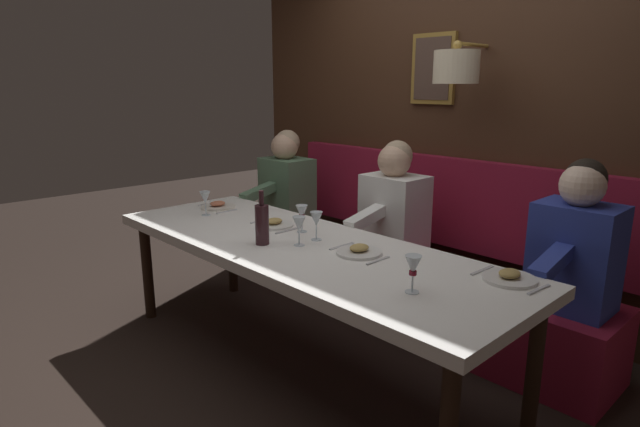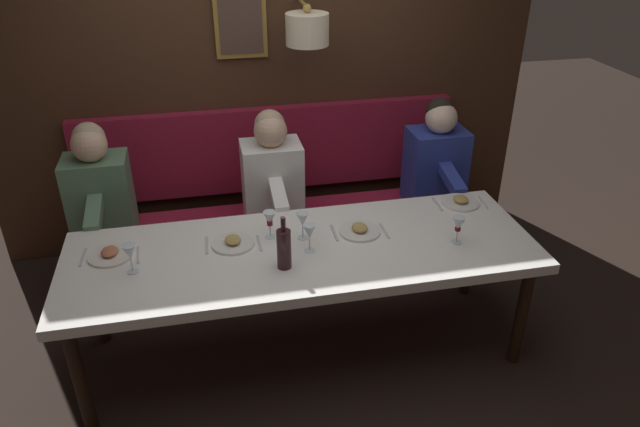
# 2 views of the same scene
# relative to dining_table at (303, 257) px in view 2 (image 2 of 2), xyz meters

# --- Properties ---
(ground_plane) EXTENTS (12.00, 12.00, 0.00)m
(ground_plane) POSITION_rel_dining_table_xyz_m (0.00, 0.00, -0.68)
(ground_plane) COLOR black
(dining_table) EXTENTS (0.90, 2.62, 0.74)m
(dining_table) POSITION_rel_dining_table_xyz_m (0.00, 0.00, 0.00)
(dining_table) COLOR white
(dining_table) RESTS_ON ground_plane
(banquette_bench) EXTENTS (0.52, 2.82, 0.45)m
(banquette_bench) POSITION_rel_dining_table_xyz_m (0.89, 0.00, -0.45)
(banquette_bench) COLOR maroon
(banquette_bench) RESTS_ON ground_plane
(back_wall_panel) EXTENTS (0.59, 4.02, 2.90)m
(back_wall_panel) POSITION_rel_dining_table_xyz_m (1.46, -0.00, 0.69)
(back_wall_panel) COLOR #422819
(back_wall_panel) RESTS_ON ground_plane
(diner_nearest) EXTENTS (0.60, 0.40, 0.79)m
(diner_nearest) POSITION_rel_dining_table_xyz_m (0.88, -1.14, 0.14)
(diner_nearest) COLOR #283893
(diner_nearest) RESTS_ON banquette_bench
(diner_near) EXTENTS (0.60, 0.40, 0.79)m
(diner_near) POSITION_rel_dining_table_xyz_m (0.88, 0.05, 0.14)
(diner_near) COLOR white
(diner_near) RESTS_ON banquette_bench
(diner_middle) EXTENTS (0.60, 0.40, 0.79)m
(diner_middle) POSITION_rel_dining_table_xyz_m (0.88, 1.17, 0.14)
(diner_middle) COLOR #567A5B
(diner_middle) RESTS_ON banquette_bench
(place_setting_0) EXTENTS (0.24, 0.31, 0.05)m
(place_setting_0) POSITION_rel_dining_table_xyz_m (0.12, 0.38, 0.08)
(place_setting_0) COLOR silver
(place_setting_0) RESTS_ON dining_table
(place_setting_1) EXTENTS (0.24, 0.32, 0.05)m
(place_setting_1) POSITION_rel_dining_table_xyz_m (0.31, -1.07, 0.08)
(place_setting_1) COLOR silver
(place_setting_1) RESTS_ON dining_table
(place_setting_2) EXTENTS (0.24, 0.31, 0.05)m
(place_setting_2) POSITION_rel_dining_table_xyz_m (0.13, 1.04, 0.08)
(place_setting_2) COLOR silver
(place_setting_2) RESTS_ON dining_table
(place_setting_3) EXTENTS (0.24, 0.31, 0.05)m
(place_setting_3) POSITION_rel_dining_table_xyz_m (0.10, -0.35, 0.08)
(place_setting_3) COLOR silver
(place_setting_3) RESTS_ON dining_table
(wine_glass_0) EXTENTS (0.07, 0.07, 0.16)m
(wine_glass_0) POSITION_rel_dining_table_xyz_m (0.11, -0.02, 0.18)
(wine_glass_0) COLOR silver
(wine_glass_0) RESTS_ON dining_table
(wine_glass_1) EXTENTS (0.07, 0.07, 0.16)m
(wine_glass_1) POSITION_rel_dining_table_xyz_m (-0.04, 0.91, 0.18)
(wine_glass_1) COLOR silver
(wine_glass_1) RESTS_ON dining_table
(wine_glass_2) EXTENTS (0.07, 0.07, 0.16)m
(wine_glass_2) POSITION_rel_dining_table_xyz_m (-0.03, -0.03, 0.18)
(wine_glass_2) COLOR silver
(wine_glass_2) RESTS_ON dining_table
(wine_glass_3) EXTENTS (0.07, 0.07, 0.16)m
(wine_glass_3) POSITION_rel_dining_table_xyz_m (-0.12, -0.86, 0.18)
(wine_glass_3) COLOR silver
(wine_glass_3) RESTS_ON dining_table
(wine_glass_4) EXTENTS (0.07, 0.07, 0.16)m
(wine_glass_4) POSITION_rel_dining_table_xyz_m (0.16, 0.16, 0.18)
(wine_glass_4) COLOR silver
(wine_glass_4) RESTS_ON dining_table
(wine_bottle) EXTENTS (0.08, 0.08, 0.30)m
(wine_bottle) POSITION_rel_dining_table_xyz_m (-0.16, 0.13, 0.18)
(wine_bottle) COLOR #33191E
(wine_bottle) RESTS_ON dining_table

